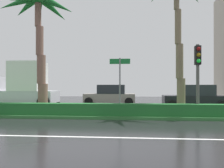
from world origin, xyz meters
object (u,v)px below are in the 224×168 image
at_px(car_in_traffic_leading, 110,95).
at_px(car_in_traffic_second, 195,97).
at_px(box_truck_lead, 16,87).
at_px(traffic_signal_median_right, 198,67).
at_px(palm_tree_mid_left, 38,16).
at_px(street_name_sign, 120,78).

height_order(car_in_traffic_leading, car_in_traffic_second, same).
xyz_separation_m(box_truck_lead, car_in_traffic_leading, (7.02, 2.70, -0.72)).
bearing_deg(traffic_signal_median_right, palm_tree_mid_left, 174.82).
distance_m(street_name_sign, box_truck_lead, 9.69).
bearing_deg(traffic_signal_median_right, car_in_traffic_second, 78.09).
bearing_deg(street_name_sign, palm_tree_mid_left, 175.14).
relative_size(traffic_signal_median_right, box_truck_lead, 0.56).
relative_size(palm_tree_mid_left, car_in_traffic_leading, 1.64).
bearing_deg(car_in_traffic_leading, box_truck_lead, 21.06).
relative_size(car_in_traffic_leading, car_in_traffic_second, 1.00).
xyz_separation_m(palm_tree_mid_left, box_truck_lead, (-3.61, 4.60, -4.10)).
xyz_separation_m(palm_tree_mid_left, car_in_traffic_leading, (3.41, 7.31, -4.82)).
height_order(traffic_signal_median_right, street_name_sign, traffic_signal_median_right).
relative_size(street_name_sign, box_truck_lead, 0.47).
bearing_deg(palm_tree_mid_left, traffic_signal_median_right, -5.18).
relative_size(box_truck_lead, car_in_traffic_leading, 1.49).
distance_m(car_in_traffic_leading, car_in_traffic_second, 6.97).
xyz_separation_m(traffic_signal_median_right, box_truck_lead, (-12.24, 5.39, -1.09)).
bearing_deg(palm_tree_mid_left, box_truck_lead, 128.11).
height_order(box_truck_lead, car_in_traffic_second, box_truck_lead).
xyz_separation_m(palm_tree_mid_left, car_in_traffic_second, (9.70, 4.31, -4.82)).
xyz_separation_m(traffic_signal_median_right, car_in_traffic_leading, (-5.22, 8.09, -1.81)).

